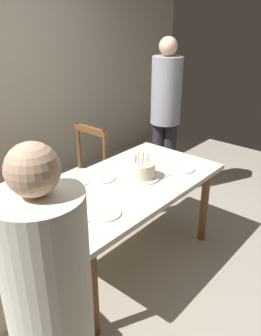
{
  "coord_description": "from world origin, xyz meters",
  "views": [
    {
      "loc": [
        -1.78,
        -1.56,
        1.95
      ],
      "look_at": [
        0.05,
        0.0,
        0.85
      ],
      "focal_mm": 37.07,
      "sensor_mm": 36.0,
      "label": 1
    }
  ],
  "objects": [
    {
      "name": "person_guest",
      "position": [
        1.23,
        0.51,
        0.98
      ],
      "size": [
        0.32,
        0.32,
        1.72
      ],
      "color": "#262328",
      "rests_on": "ground"
    },
    {
      "name": "ground",
      "position": [
        0.0,
        0.0,
        0.0
      ],
      "size": [
        6.4,
        6.4,
        0.0
      ],
      "primitive_type": "plane",
      "color": "#9E9384"
    },
    {
      "name": "fork_near_guest",
      "position": [
        0.31,
        -0.19,
        0.75
      ],
      "size": [
        0.18,
        0.04,
        0.01
      ],
      "primitive_type": "cube",
      "rotation": [
        0.0,
        0.0,
        -0.13
      ],
      "color": "silver",
      "rests_on": "dining_table"
    },
    {
      "name": "plate_far_side",
      "position": [
        -0.08,
        0.19,
        0.76
      ],
      "size": [
        0.22,
        0.22,
        0.01
      ],
      "primitive_type": "cylinder",
      "color": "white",
      "rests_on": "dining_table"
    },
    {
      "name": "chair_spindle_back",
      "position": [
        0.17,
        0.74,
        0.46
      ],
      "size": [
        0.44,
        0.44,
        0.95
      ],
      "color": "beige",
      "rests_on": "ground"
    },
    {
      "name": "person_celebrant",
      "position": [
        -1.24,
        -0.7,
        0.91
      ],
      "size": [
        0.32,
        0.32,
        1.59
      ],
      "color": "#262328",
      "rests_on": "ground"
    },
    {
      "name": "plate_near_celebrant",
      "position": [
        -0.43,
        -0.19,
        0.76
      ],
      "size": [
        0.22,
        0.22,
        0.01
      ],
      "primitive_type": "cylinder",
      "color": "white",
      "rests_on": "dining_table"
    },
    {
      "name": "birthday_cake",
      "position": [
        0.14,
        -0.05,
        0.81
      ],
      "size": [
        0.28,
        0.28,
        0.19
      ],
      "color": "silver",
      "rests_on": "dining_table"
    },
    {
      "name": "plate_near_guest",
      "position": [
        0.47,
        -0.19,
        0.76
      ],
      "size": [
        0.22,
        0.22,
        0.01
      ],
      "primitive_type": "cylinder",
      "color": "white",
      "rests_on": "dining_table"
    },
    {
      "name": "fork_far_side",
      "position": [
        -0.24,
        0.2,
        0.75
      ],
      "size": [
        0.18,
        0.02,
        0.01
      ],
      "primitive_type": "cube",
      "rotation": [
        0.0,
        0.0,
        0.04
      ],
      "color": "silver",
      "rests_on": "dining_table"
    },
    {
      "name": "fork_near_celebrant",
      "position": [
        -0.59,
        -0.18,
        0.75
      ],
      "size": [
        0.18,
        0.04,
        0.01
      ],
      "primitive_type": "cube",
      "rotation": [
        0.0,
        0.0,
        -0.13
      ],
      "color": "silver",
      "rests_on": "dining_table"
    },
    {
      "name": "dining_table",
      "position": [
        0.0,
        0.0,
        0.65
      ],
      "size": [
        1.58,
        0.84,
        0.75
      ],
      "color": "beige",
      "rests_on": "ground"
    }
  ]
}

